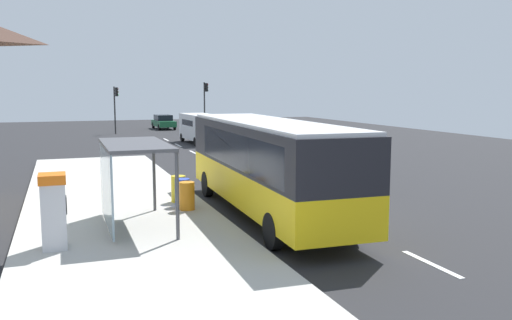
# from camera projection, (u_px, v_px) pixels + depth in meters

# --- Properties ---
(ground_plane) EXTENTS (56.00, 92.00, 0.04)m
(ground_plane) POSITION_uv_depth(u_px,v_px,m) (209.00, 162.00, 31.74)
(ground_plane) COLOR #262628
(sidewalk_platform) EXTENTS (6.20, 30.00, 0.18)m
(sidewalk_platform) POSITION_uv_depth(u_px,v_px,m) (119.00, 212.00, 18.38)
(sidewalk_platform) COLOR beige
(sidewalk_platform) RESTS_ON ground
(lane_stripe_seg_0) EXTENTS (0.16, 2.20, 0.01)m
(lane_stripe_seg_0) POSITION_uv_depth(u_px,v_px,m) (431.00, 264.00, 13.18)
(lane_stripe_seg_0) COLOR silver
(lane_stripe_seg_0) RESTS_ON ground
(lane_stripe_seg_1) EXTENTS (0.16, 2.20, 0.01)m
(lane_stripe_seg_1) POSITION_uv_depth(u_px,v_px,m) (334.00, 218.00, 17.84)
(lane_stripe_seg_1) COLOR silver
(lane_stripe_seg_1) RESTS_ON ground
(lane_stripe_seg_2) EXTENTS (0.16, 2.20, 0.01)m
(lane_stripe_seg_2) POSITION_uv_depth(u_px,v_px,m) (277.00, 192.00, 22.50)
(lane_stripe_seg_2) COLOR silver
(lane_stripe_seg_2) RESTS_ON ground
(lane_stripe_seg_3) EXTENTS (0.16, 2.20, 0.01)m
(lane_stripe_seg_3) POSITION_uv_depth(u_px,v_px,m) (240.00, 174.00, 27.16)
(lane_stripe_seg_3) COLOR silver
(lane_stripe_seg_3) RESTS_ON ground
(lane_stripe_seg_4) EXTENTS (0.16, 2.20, 0.01)m
(lane_stripe_seg_4) POSITION_uv_depth(u_px,v_px,m) (213.00, 162.00, 31.82)
(lane_stripe_seg_4) COLOR silver
(lane_stripe_seg_4) RESTS_ON ground
(lane_stripe_seg_5) EXTENTS (0.16, 2.20, 0.01)m
(lane_stripe_seg_5) POSITION_uv_depth(u_px,v_px,m) (193.00, 152.00, 36.48)
(lane_stripe_seg_5) COLOR silver
(lane_stripe_seg_5) RESTS_ON ground
(lane_stripe_seg_6) EXTENTS (0.16, 2.20, 0.01)m
(lane_stripe_seg_6) POSITION_uv_depth(u_px,v_px,m) (178.00, 145.00, 41.14)
(lane_stripe_seg_6) COLOR silver
(lane_stripe_seg_6) RESTS_ON ground
(lane_stripe_seg_7) EXTENTS (0.16, 2.20, 0.01)m
(lane_stripe_seg_7) POSITION_uv_depth(u_px,v_px,m) (166.00, 140.00, 45.80)
(lane_stripe_seg_7) COLOR silver
(lane_stripe_seg_7) RESTS_ON ground
(bus) EXTENTS (2.80, 11.07, 3.21)m
(bus) POSITION_uv_depth(u_px,v_px,m) (266.00, 162.00, 18.01)
(bus) COLOR yellow
(bus) RESTS_ON ground
(white_van) EXTENTS (2.21, 5.28, 2.30)m
(white_van) POSITION_uv_depth(u_px,v_px,m) (200.00, 126.00, 42.56)
(white_van) COLOR white
(white_van) RESTS_ON ground
(sedan_near) EXTENTS (1.99, 4.47, 1.52)m
(sedan_near) POSITION_uv_depth(u_px,v_px,m) (164.00, 122.00, 57.93)
(sedan_near) COLOR #195933
(sedan_near) RESTS_ON ground
(ticket_machine) EXTENTS (0.66, 0.76, 1.94)m
(ticket_machine) POSITION_uv_depth(u_px,v_px,m) (54.00, 211.00, 13.76)
(ticket_machine) COLOR silver
(ticket_machine) RESTS_ON sidewalk_platform
(recycling_bin_orange) EXTENTS (0.52, 0.52, 0.95)m
(recycling_bin_orange) POSITION_uv_depth(u_px,v_px,m) (187.00, 196.00, 18.29)
(recycling_bin_orange) COLOR orange
(recycling_bin_orange) RESTS_ON sidewalk_platform
(recycling_bin_blue) EXTENTS (0.52, 0.52, 0.95)m
(recycling_bin_blue) POSITION_uv_depth(u_px,v_px,m) (183.00, 192.00, 18.94)
(recycling_bin_blue) COLOR blue
(recycling_bin_blue) RESTS_ON sidewalk_platform
(recycling_bin_yellow) EXTENTS (0.52, 0.52, 0.95)m
(recycling_bin_yellow) POSITION_uv_depth(u_px,v_px,m) (178.00, 189.00, 19.59)
(recycling_bin_yellow) COLOR yellow
(recycling_bin_yellow) RESTS_ON sidewalk_platform
(traffic_light_near_side) EXTENTS (0.49, 0.28, 4.93)m
(traffic_light_near_side) POSITION_uv_depth(u_px,v_px,m) (205.00, 99.00, 53.47)
(traffic_light_near_side) COLOR #2D2D2D
(traffic_light_near_side) RESTS_ON ground
(traffic_light_far_side) EXTENTS (0.49, 0.28, 4.50)m
(traffic_light_far_side) POSITION_uv_depth(u_px,v_px,m) (116.00, 102.00, 51.34)
(traffic_light_far_side) COLOR #2D2D2D
(traffic_light_far_side) RESTS_ON ground
(bus_shelter) EXTENTS (1.80, 4.00, 2.50)m
(bus_shelter) POSITION_uv_depth(u_px,v_px,m) (124.00, 163.00, 15.83)
(bus_shelter) COLOR #4C4C51
(bus_shelter) RESTS_ON sidewalk_platform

